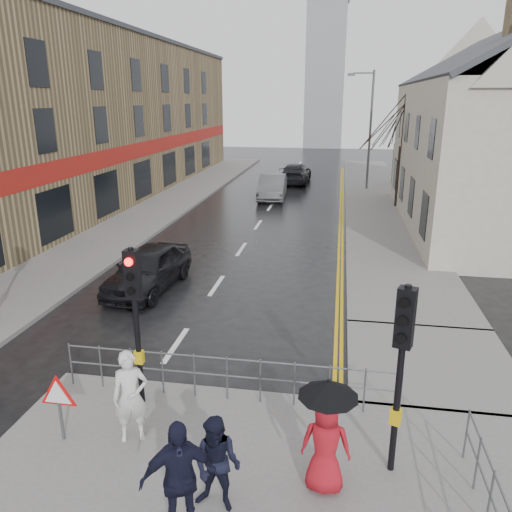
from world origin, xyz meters
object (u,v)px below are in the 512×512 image
(pedestrian_d, at_px, (179,479))
(car_mid, at_px, (272,187))
(pedestrian_b, at_px, (217,465))
(pedestrian_with_umbrella, at_px, (326,430))
(car_parked, at_px, (148,268))
(pedestrian_a, at_px, (130,397))

(pedestrian_d, height_order, car_mid, pedestrian_d)
(pedestrian_d, xyz_separation_m, car_mid, (-2.27, 26.52, -0.30))
(pedestrian_d, bearing_deg, pedestrian_b, 26.89)
(car_mid, bearing_deg, pedestrian_b, -87.35)
(car_mid, bearing_deg, pedestrian_with_umbrella, -83.60)
(car_parked, distance_m, car_mid, 16.95)
(pedestrian_b, distance_m, pedestrian_with_umbrella, 1.78)
(pedestrian_a, xyz_separation_m, pedestrian_d, (1.55, -1.92, 0.05))
(pedestrian_with_umbrella, relative_size, car_parked, 0.46)
(pedestrian_b, xyz_separation_m, pedestrian_d, (-0.42, -0.56, 0.15))
(pedestrian_with_umbrella, distance_m, pedestrian_d, 2.39)
(car_mid, bearing_deg, car_parked, -99.93)
(pedestrian_with_umbrella, xyz_separation_m, car_parked, (-6.27, 8.44, -0.50))
(pedestrian_b, distance_m, car_mid, 26.11)
(pedestrian_b, bearing_deg, pedestrian_d, -118.64)
(pedestrian_a, relative_size, pedestrian_b, 1.12)
(pedestrian_a, bearing_deg, car_mid, 69.57)
(pedestrian_a, bearing_deg, pedestrian_b, -56.80)
(car_mid, bearing_deg, pedestrian_d, -88.38)
(pedestrian_a, relative_size, car_mid, 0.38)
(pedestrian_d, bearing_deg, pedestrian_a, 102.97)
(pedestrian_a, xyz_separation_m, car_mid, (-0.72, 24.60, -0.25))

